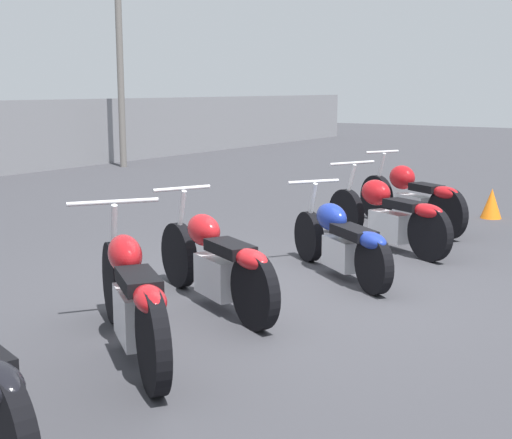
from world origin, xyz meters
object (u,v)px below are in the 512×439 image
object	(u,v)px
motorcycle_slot_5	(412,198)
motorcycle_slot_1	(132,297)
motorcycle_slot_3	(341,240)
traffic_cone_near	(492,203)
motorcycle_slot_4	(388,215)
motorcycle_slot_2	(216,262)

from	to	relation	value
motorcycle_slot_5	motorcycle_slot_1	bearing A→B (deg)	-150.36
motorcycle_slot_1	motorcycle_slot_3	world-z (taller)	motorcycle_slot_1
motorcycle_slot_1	traffic_cone_near	distance (m)	7.08
motorcycle_slot_4	motorcycle_slot_3	bearing A→B (deg)	-149.11
motorcycle_slot_4	motorcycle_slot_5	world-z (taller)	motorcycle_slot_5
motorcycle_slot_1	motorcycle_slot_2	distance (m)	1.27
motorcycle_slot_3	motorcycle_slot_4	world-z (taller)	motorcycle_slot_4
motorcycle_slot_2	motorcycle_slot_3	size ratio (longest dim) A/B	1.15
motorcycle_slot_2	motorcycle_slot_5	bearing A→B (deg)	24.34
motorcycle_slot_2	motorcycle_slot_4	distance (m)	3.03
traffic_cone_near	motorcycle_slot_1	bearing A→B (deg)	175.44
motorcycle_slot_1	motorcycle_slot_5	world-z (taller)	motorcycle_slot_1
motorcycle_slot_5	traffic_cone_near	size ratio (longest dim) A/B	4.37
motorcycle_slot_4	traffic_cone_near	world-z (taller)	motorcycle_slot_4
motorcycle_slot_3	traffic_cone_near	size ratio (longest dim) A/B	3.77
motorcycle_slot_2	traffic_cone_near	distance (m)	5.85
motorcycle_slot_4	motorcycle_slot_5	size ratio (longest dim) A/B	1.02
motorcycle_slot_3	motorcycle_slot_4	bearing A→B (deg)	39.76
motorcycle_slot_2	motorcycle_slot_3	xyz separation A→B (m)	(1.53, -0.44, -0.02)
motorcycle_slot_4	motorcycle_slot_5	xyz separation A→B (m)	(1.30, 0.22, 0.02)
motorcycle_slot_5	motorcycle_slot_2	bearing A→B (deg)	-152.57
motorcycle_slot_2	motorcycle_slot_5	distance (m)	4.31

